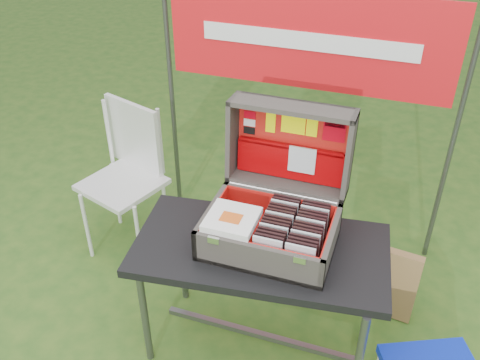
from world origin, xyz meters
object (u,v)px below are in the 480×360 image
at_px(suitcase, 275,188).
at_px(cardboard_box, 381,280).
at_px(table, 259,302).
at_px(chair, 122,186).

distance_m(suitcase, cardboard_box, 1.03).
height_order(table, cardboard_box, table).
xyz_separation_m(table, cardboard_box, (0.55, 0.51, -0.15)).
xyz_separation_m(suitcase, cardboard_box, (0.51, 0.43, -0.78)).
height_order(table, chair, chair).
height_order(chair, cardboard_box, chair).
distance_m(table, suitcase, 0.64).
xyz_separation_m(suitcase, chair, (-1.07, 0.45, -0.52)).
bearing_deg(cardboard_box, suitcase, -132.84).
relative_size(suitcase, chair, 0.62).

